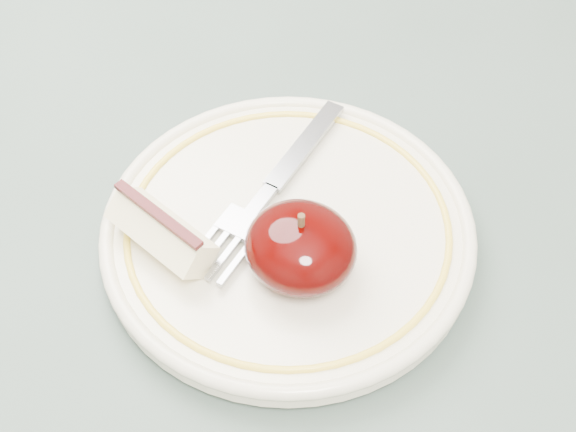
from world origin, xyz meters
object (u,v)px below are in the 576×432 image
Objects in this scene: table at (252,303)px; fork at (270,189)px; apple_half at (301,247)px; plate at (288,231)px.

fork is at bearing 75.55° from table.
apple_half is at bearing -15.53° from table.
apple_half is at bearing -131.90° from fork.
apple_half reaches higher than table.
table is at bearing 158.44° from fork.
fork reaches higher than plate.
plate is 0.03m from fork.
fork reaches higher than table.
fork is (-0.02, 0.01, 0.01)m from plate.
plate is at bearing 140.59° from apple_half.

